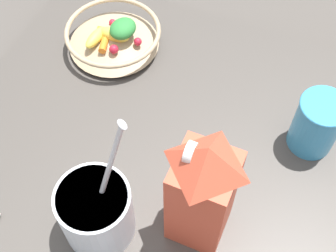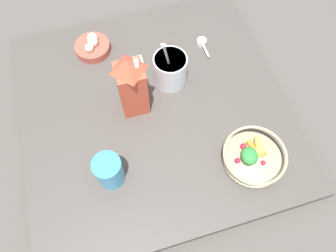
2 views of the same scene
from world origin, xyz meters
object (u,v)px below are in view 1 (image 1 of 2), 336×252
object	(u,v)px
fruit_bowl	(114,36)
yogurt_tub	(96,211)
drinking_cup	(317,123)
milk_carton	(203,192)

from	to	relation	value
fruit_bowl	yogurt_tub	distance (m)	0.41
yogurt_tub	drinking_cup	distance (m)	0.42
yogurt_tub	fruit_bowl	bearing A→B (deg)	-156.66
milk_carton	drinking_cup	bearing A→B (deg)	150.39
drinking_cup	yogurt_tub	bearing A→B (deg)	-43.04
drinking_cup	fruit_bowl	bearing A→B (deg)	-99.28
milk_carton	yogurt_tub	distance (m)	0.18
milk_carton	drinking_cup	size ratio (longest dim) A/B	2.14
milk_carton	yogurt_tub	world-z (taller)	yogurt_tub
milk_carton	drinking_cup	world-z (taller)	milk_carton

